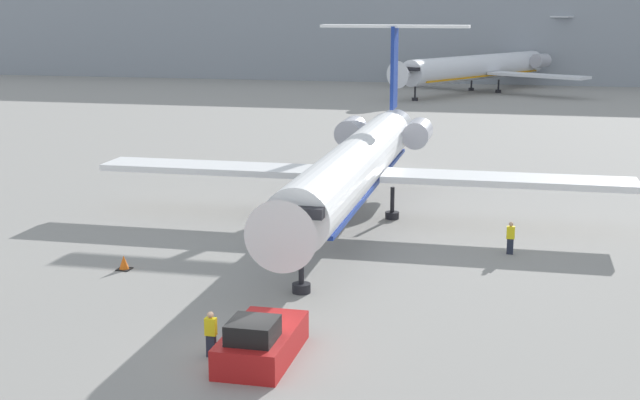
{
  "coord_description": "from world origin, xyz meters",
  "views": [
    {
      "loc": [
        8.93,
        -27.88,
        12.06
      ],
      "look_at": [
        0.0,
        10.78,
        3.32
      ],
      "focal_mm": 50.0,
      "sensor_mm": 36.0,
      "label": 1
    }
  ],
  "objects_px": {
    "worker_near_tug": "(211,333)",
    "traffic_cone_left": "(124,263)",
    "worker_by_wing": "(510,237)",
    "pushback_tug": "(261,341)",
    "airplane_main": "(358,162)",
    "airplane_parked_far_left": "(481,67)"
  },
  "relations": [
    {
      "from": "worker_near_tug",
      "to": "traffic_cone_left",
      "type": "xyz_separation_m",
      "value": [
        -7.52,
        8.99,
        -0.54
      ]
    },
    {
      "from": "worker_by_wing",
      "to": "pushback_tug",
      "type": "bearing_deg",
      "value": -117.66
    },
    {
      "from": "traffic_cone_left",
      "to": "worker_near_tug",
      "type": "bearing_deg",
      "value": -50.08
    },
    {
      "from": "worker_near_tug",
      "to": "worker_by_wing",
      "type": "xyz_separation_m",
      "value": [
        9.9,
        15.72,
        -0.01
      ]
    },
    {
      "from": "pushback_tug",
      "to": "traffic_cone_left",
      "type": "distance_m",
      "value": 12.79
    },
    {
      "from": "airplane_main",
      "to": "pushback_tug",
      "type": "relative_size",
      "value": 6.93
    },
    {
      "from": "pushback_tug",
      "to": "traffic_cone_left",
      "type": "bearing_deg",
      "value": 136.55
    },
    {
      "from": "airplane_main",
      "to": "traffic_cone_left",
      "type": "height_order",
      "value": "airplane_main"
    },
    {
      "from": "worker_by_wing",
      "to": "traffic_cone_left",
      "type": "bearing_deg",
      "value": -158.89
    },
    {
      "from": "worker_near_tug",
      "to": "worker_by_wing",
      "type": "relative_size",
      "value": 1.01
    },
    {
      "from": "airplane_main",
      "to": "airplane_parked_far_left",
      "type": "xyz_separation_m",
      "value": [
        2.84,
        78.16,
        0.15
      ]
    },
    {
      "from": "airplane_main",
      "to": "worker_by_wing",
      "type": "xyz_separation_m",
      "value": [
        8.66,
        -5.24,
        -2.51
      ]
    },
    {
      "from": "airplane_main",
      "to": "worker_near_tug",
      "type": "height_order",
      "value": "airplane_main"
    },
    {
      "from": "airplane_parked_far_left",
      "to": "worker_by_wing",
      "type": "bearing_deg",
      "value": -86.01
    },
    {
      "from": "traffic_cone_left",
      "to": "pushback_tug",
      "type": "bearing_deg",
      "value": -43.45
    },
    {
      "from": "airplane_main",
      "to": "traffic_cone_left",
      "type": "distance_m",
      "value": 15.14
    },
    {
      "from": "pushback_tug",
      "to": "airplane_parked_far_left",
      "type": "distance_m",
      "value": 98.98
    },
    {
      "from": "airplane_main",
      "to": "worker_near_tug",
      "type": "xyz_separation_m",
      "value": [
        -1.24,
        -20.96,
        -2.5
      ]
    },
    {
      "from": "pushback_tug",
      "to": "worker_near_tug",
      "type": "distance_m",
      "value": 1.78
    },
    {
      "from": "airplane_main",
      "to": "worker_by_wing",
      "type": "bearing_deg",
      "value": -31.17
    },
    {
      "from": "worker_by_wing",
      "to": "worker_near_tug",
      "type": "bearing_deg",
      "value": -122.19
    },
    {
      "from": "traffic_cone_left",
      "to": "airplane_parked_far_left",
      "type": "relative_size",
      "value": 0.02
    }
  ]
}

